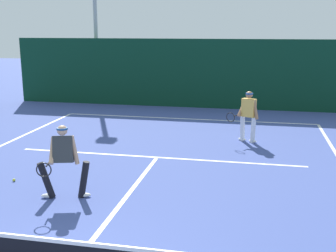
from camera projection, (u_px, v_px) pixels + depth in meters
court_line_baseline_far at (187, 119)px, 16.30m from camera, size 9.64×0.10×0.01m
court_line_service at (157, 157)px, 11.46m from camera, size 7.86×0.10×0.01m
court_line_centre at (119, 207)px, 8.31m from camera, size 0.10×6.40×0.01m
player_near at (63, 159)px, 8.56m from camera, size 1.07×0.90×1.54m
player_far at (248, 114)px, 12.85m from camera, size 0.98×0.81×1.57m
tennis_ball at (14, 180)px, 9.67m from camera, size 0.07×0.07×0.07m
back_fence_windscreen at (197, 74)px, 18.32m from camera, size 16.65×0.12×2.97m
light_pole at (95, 4)px, 19.56m from camera, size 0.55×0.44×7.32m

